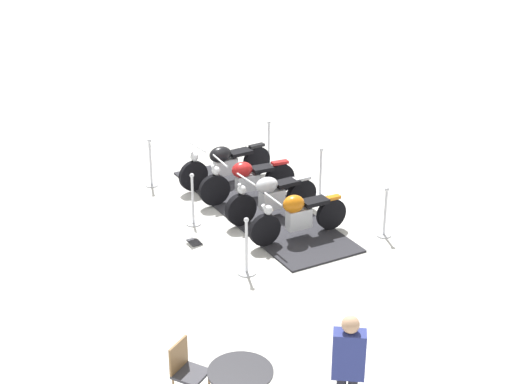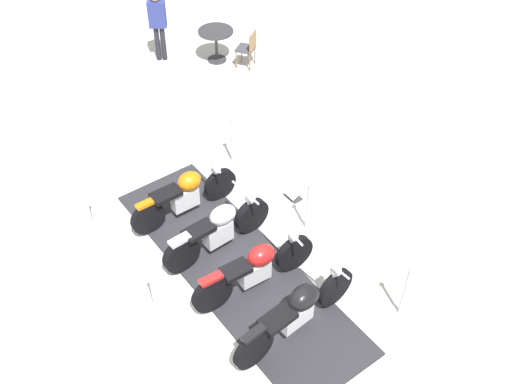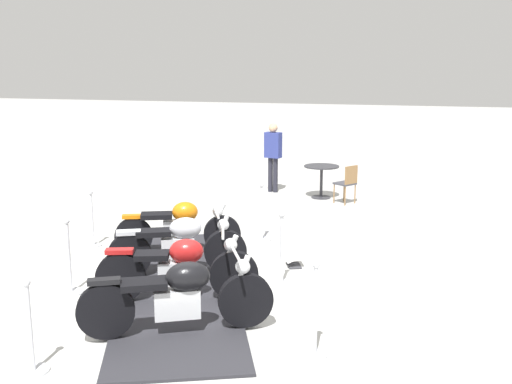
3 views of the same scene
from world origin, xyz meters
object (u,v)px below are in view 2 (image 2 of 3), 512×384
Objects in this scene: motorcycle_copper at (186,194)px; info_placard at (294,194)px; motorcycle_maroon at (256,267)px; stanchion_left_rear at (89,214)px; cafe_table at (216,38)px; stanchion_left_mid at (154,299)px; bystander_person at (158,20)px; motorcycle_chrome at (219,229)px; stanchion_right_mid at (307,214)px; stanchion_right_front at (403,298)px; cafe_chair_near_table at (248,47)px; motorcycle_black at (298,310)px; stanchion_right_rear at (232,149)px.

motorcycle_copper is 2.02m from info_placard.
stanchion_left_rear is at bearing 123.04° from motorcycle_maroon.
stanchion_left_mid is at bearing -18.43° from cafe_table.
bystander_person reaches higher than motorcycle_copper.
motorcycle_chrome is 6.11m from cafe_table.
motorcycle_maroon is at bearing 94.17° from stanchion_left_mid.
stanchion_left_mid is at bearing -67.28° from stanchion_right_mid.
stanchion_left_rear is at bearing -157.28° from stanchion_left_mid.
motorcycle_chrome is at bearing 131.33° from stanchion_left_mid.
stanchion_right_front reaches higher than stanchion_right_mid.
stanchion_left_mid is 2.98× the size of info_placard.
stanchion_left_mid is 0.64× the size of bystander_person.
cafe_table is at bearing 147.15° from stanchion_left_rear.
stanchion_left_rear is at bearing -103.98° from stanchion_right_mid.
motorcycle_copper is 5.28m from cafe_table.
cafe_chair_near_table is (0.46, 0.68, -0.07)m from cafe_table.
motorcycle_copper is 1.70m from stanchion_left_rear.
motorcycle_copper is at bearing -16.90° from cafe_table.
motorcycle_maroon is 2.35× the size of cafe_chair_near_table.
motorcycle_black is 1.08× the size of motorcycle_chrome.
stanchion_right_mid reaches higher than stanchion_right_rear.
bystander_person is (-5.44, -1.73, 0.96)m from info_placard.
motorcycle_maroon is 2.06m from motorcycle_copper.
motorcycle_maroon is 6.99m from cafe_table.
stanchion_left_rear is at bearing 156.13° from motorcycle_copper.
stanchion_right_rear is 3.55m from cafe_chair_near_table.
bystander_person reaches higher than motorcycle_chrome.
motorcycle_maroon is at bearing -47.96° from stanchion_right_mid.
stanchion_right_mid is at bearing -45.52° from motorcycle_copper.
stanchion_left_mid is 1.22× the size of cafe_chair_near_table.
stanchion_right_front is 5.41m from stanchion_left_rear.
motorcycle_maroon is 1.57m from stanchion_right_mid.
stanchion_right_front is at bearing 76.02° from stanchion_left_mid.
motorcycle_maroon is 1.03m from motorcycle_chrome.
stanchion_left_mid is at bearing 22.72° from stanchion_left_rear.
info_placard is at bearing -23.14° from motorcycle_copper.
stanchion_right_front is 2.25m from stanchion_right_mid.
motorcycle_black is 1.23× the size of bystander_person.
motorcycle_chrome is 5.34× the size of info_placard.
cafe_table is at bearing -0.00° from cafe_chair_near_table.
stanchion_right_front is 1.01× the size of stanchion_right_mid.
stanchion_left_mid is 1.31× the size of cafe_table.
cafe_chair_near_table is (-6.60, 3.03, 0.18)m from stanchion_left_mid.
cafe_table is at bearing 65.16° from motorcycle_maroon.
stanchion_left_mid is at bearing -103.98° from stanchion_right_front.
cafe_table is (-7.89, 0.33, 0.07)m from motorcycle_black.
bystander_person is (-6.26, -1.72, 0.66)m from stanchion_right_mid.
motorcycle_chrome reaches higher than info_placard.
bystander_person is at bearing 66.70° from motorcycle_chrome.
bystander_person reaches higher than motorcycle_black.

